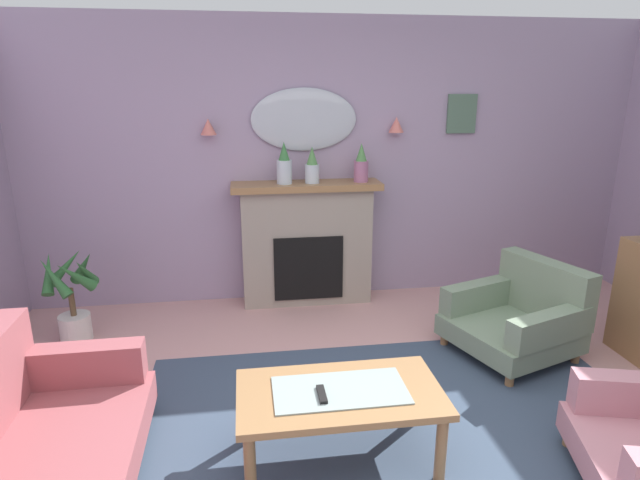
{
  "coord_description": "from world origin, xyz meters",
  "views": [
    {
      "loc": [
        -0.88,
        -2.29,
        2.01
      ],
      "look_at": [
        -0.35,
        1.36,
        0.92
      ],
      "focal_mm": 29.42,
      "sensor_mm": 36.0,
      "label": 1
    }
  ],
  "objects_px": {
    "mantel_vase_right": "(312,167)",
    "tv_remote": "(322,395)",
    "mantel_vase_centre": "(361,165)",
    "potted_plant_small_fern": "(72,296)",
    "wall_mirror": "(304,120)",
    "framed_picture": "(462,114)",
    "armchair_by_coffee_table": "(520,316)",
    "mantel_vase_left": "(284,166)",
    "floral_couch": "(9,467)",
    "coffee_table": "(340,400)",
    "wall_sconce_left": "(208,127)",
    "fireplace": "(307,245)",
    "wall_sconce_right": "(396,125)"
  },
  "relations": [
    {
      "from": "mantel_vase_right",
      "to": "tv_remote",
      "type": "bearing_deg",
      "value": -96.27
    },
    {
      "from": "mantel_vase_centre",
      "to": "potted_plant_small_fern",
      "type": "distance_m",
      "value": 2.68
    },
    {
      "from": "wall_mirror",
      "to": "framed_picture",
      "type": "height_order",
      "value": "wall_mirror"
    },
    {
      "from": "framed_picture",
      "to": "armchair_by_coffee_table",
      "type": "relative_size",
      "value": 0.35
    },
    {
      "from": "mantel_vase_centre",
      "to": "armchair_by_coffee_table",
      "type": "bearing_deg",
      "value": -50.25
    },
    {
      "from": "tv_remote",
      "to": "mantel_vase_centre",
      "type": "bearing_deg",
      "value": 72.9
    },
    {
      "from": "mantel_vase_left",
      "to": "potted_plant_small_fern",
      "type": "distance_m",
      "value": 2.06
    },
    {
      "from": "floral_couch",
      "to": "coffee_table",
      "type": "bearing_deg",
      "value": 7.78
    },
    {
      "from": "wall_mirror",
      "to": "floral_couch",
      "type": "relative_size",
      "value": 0.55
    },
    {
      "from": "tv_remote",
      "to": "coffee_table",
      "type": "bearing_deg",
      "value": 21.87
    },
    {
      "from": "mantel_vase_left",
      "to": "mantel_vase_centre",
      "type": "bearing_deg",
      "value": 0.0
    },
    {
      "from": "mantel_vase_left",
      "to": "coffee_table",
      "type": "relative_size",
      "value": 0.34
    },
    {
      "from": "framed_picture",
      "to": "armchair_by_coffee_table",
      "type": "xyz_separation_m",
      "value": [
        0.0,
        -1.39,
        -1.44
      ]
    },
    {
      "from": "mantel_vase_left",
      "to": "wall_sconce_left",
      "type": "distance_m",
      "value": 0.74
    },
    {
      "from": "fireplace",
      "to": "framed_picture",
      "type": "height_order",
      "value": "framed_picture"
    },
    {
      "from": "wall_mirror",
      "to": "coffee_table",
      "type": "bearing_deg",
      "value": -92.28
    },
    {
      "from": "mantel_vase_left",
      "to": "floral_couch",
      "type": "distance_m",
      "value": 3.03
    },
    {
      "from": "mantel_vase_centre",
      "to": "wall_sconce_left",
      "type": "height_order",
      "value": "wall_sconce_left"
    },
    {
      "from": "coffee_table",
      "to": "armchair_by_coffee_table",
      "type": "bearing_deg",
      "value": 32.71
    },
    {
      "from": "coffee_table",
      "to": "mantel_vase_left",
      "type": "bearing_deg",
      "value": 92.67
    },
    {
      "from": "coffee_table",
      "to": "wall_sconce_right",
      "type": "bearing_deg",
      "value": 68.11
    },
    {
      "from": "coffee_table",
      "to": "wall_mirror",
      "type": "bearing_deg",
      "value": 87.72
    },
    {
      "from": "mantel_vase_centre",
      "to": "wall_mirror",
      "type": "bearing_deg",
      "value": 161.22
    },
    {
      "from": "armchair_by_coffee_table",
      "to": "floral_couch",
      "type": "bearing_deg",
      "value": -158.67
    },
    {
      "from": "mantel_vase_right",
      "to": "potted_plant_small_fern",
      "type": "relative_size",
      "value": 0.43
    },
    {
      "from": "mantel_vase_left",
      "to": "armchair_by_coffee_table",
      "type": "relative_size",
      "value": 0.36
    },
    {
      "from": "mantel_vase_centre",
      "to": "coffee_table",
      "type": "distance_m",
      "value": 2.49
    },
    {
      "from": "mantel_vase_centre",
      "to": "tv_remote",
      "type": "height_order",
      "value": "mantel_vase_centre"
    },
    {
      "from": "mantel_vase_centre",
      "to": "wall_mirror",
      "type": "xyz_separation_m",
      "value": [
        -0.5,
        0.17,
        0.4
      ]
    },
    {
      "from": "wall_mirror",
      "to": "framed_picture",
      "type": "bearing_deg",
      "value": 0.38
    },
    {
      "from": "wall_sconce_left",
      "to": "mantel_vase_centre",
      "type": "bearing_deg",
      "value": -5.08
    },
    {
      "from": "mantel_vase_centre",
      "to": "armchair_by_coffee_table",
      "type": "relative_size",
      "value": 0.34
    },
    {
      "from": "wall_sconce_left",
      "to": "tv_remote",
      "type": "relative_size",
      "value": 0.88
    },
    {
      "from": "floral_couch",
      "to": "armchair_by_coffee_table",
      "type": "distance_m",
      "value": 3.42
    },
    {
      "from": "wall_mirror",
      "to": "mantel_vase_left",
      "type": "bearing_deg",
      "value": -139.64
    },
    {
      "from": "wall_sconce_left",
      "to": "tv_remote",
      "type": "height_order",
      "value": "wall_sconce_left"
    },
    {
      "from": "mantel_vase_left",
      "to": "framed_picture",
      "type": "xyz_separation_m",
      "value": [
        1.7,
        0.18,
        0.43
      ]
    },
    {
      "from": "floral_couch",
      "to": "potted_plant_small_fern",
      "type": "height_order",
      "value": "floral_couch"
    },
    {
      "from": "framed_picture",
      "to": "floral_couch",
      "type": "distance_m",
      "value": 4.37
    },
    {
      "from": "wall_sconce_right",
      "to": "mantel_vase_centre",
      "type": "bearing_deg",
      "value": -161.08
    },
    {
      "from": "mantel_vase_right",
      "to": "wall_sconce_right",
      "type": "bearing_deg",
      "value": 8.53
    },
    {
      "from": "mantel_vase_right",
      "to": "wall_sconce_left",
      "type": "height_order",
      "value": "wall_sconce_left"
    },
    {
      "from": "coffee_table",
      "to": "floral_couch",
      "type": "bearing_deg",
      "value": -172.22
    },
    {
      "from": "framed_picture",
      "to": "potted_plant_small_fern",
      "type": "relative_size",
      "value": 0.48
    },
    {
      "from": "mantel_vase_centre",
      "to": "wall_mirror",
      "type": "height_order",
      "value": "wall_mirror"
    },
    {
      "from": "framed_picture",
      "to": "armchair_by_coffee_table",
      "type": "height_order",
      "value": "framed_picture"
    },
    {
      "from": "tv_remote",
      "to": "armchair_by_coffee_table",
      "type": "relative_size",
      "value": 0.15
    },
    {
      "from": "mantel_vase_left",
      "to": "potted_plant_small_fern",
      "type": "xyz_separation_m",
      "value": [
        -1.77,
        -0.5,
        -0.93
      ]
    },
    {
      "from": "framed_picture",
      "to": "armchair_by_coffee_table",
      "type": "distance_m",
      "value": 2.0
    },
    {
      "from": "mantel_vase_centre",
      "to": "tv_remote",
      "type": "distance_m",
      "value": 2.53
    }
  ]
}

